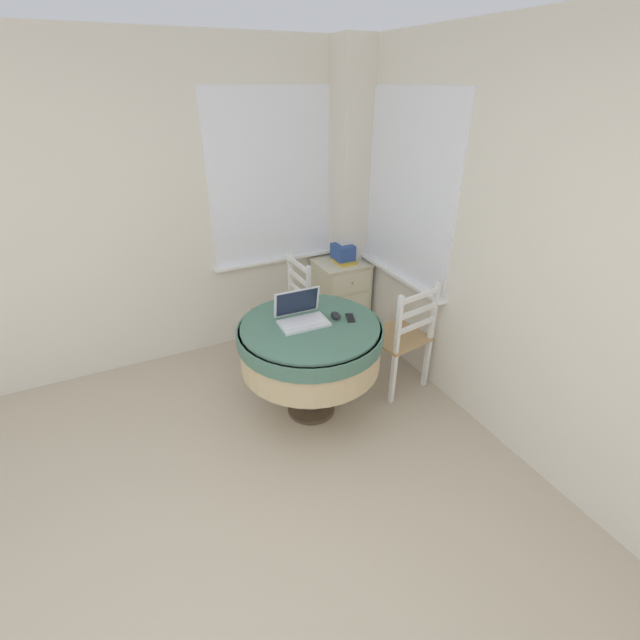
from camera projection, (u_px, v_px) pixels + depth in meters
corner_room_shell at (303, 239)px, 2.93m from camera, size 4.60×4.59×2.55m
round_dining_table at (310, 343)px, 3.01m from camera, size 1.02×1.02×0.76m
laptop at (301, 316)px, 2.95m from camera, size 0.34×0.25×0.22m
computer_mouse at (336, 315)px, 3.00m from camera, size 0.06×0.09×0.05m
cell_phone at (350, 318)px, 3.01m from camera, size 0.09×0.13×0.01m
dining_chair_near_back_window at (286, 312)px, 3.73m from camera, size 0.42×0.43×0.93m
dining_chair_near_right_window at (401, 338)px, 3.36m from camera, size 0.48×0.47×0.93m
corner_cabinet at (340, 296)px, 4.22m from camera, size 0.48×0.46×0.73m
storage_box at (343, 253)px, 4.01m from camera, size 0.17×0.20×0.16m
book_on_cabinet at (344, 261)px, 4.02m from camera, size 0.17×0.23×0.02m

